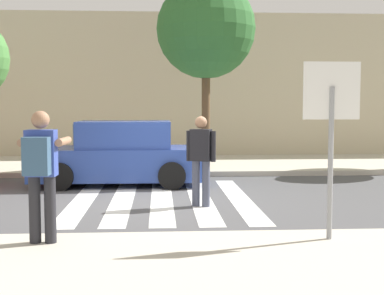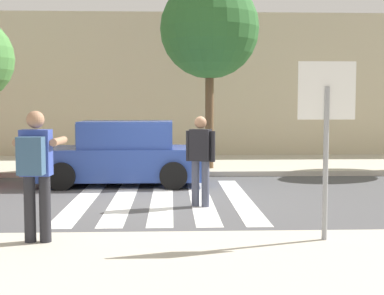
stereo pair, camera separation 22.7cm
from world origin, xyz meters
TOP-DOWN VIEW (x-y plane):
  - ground_plane at (0.00, 0.00)m, footprint 120.00×120.00m
  - sidewalk_far at (0.00, 6.00)m, footprint 60.00×4.80m
  - building_facade_far at (0.00, 10.40)m, footprint 56.00×4.00m
  - crosswalk_stripe_0 at (-1.60, 0.20)m, footprint 0.44×5.20m
  - crosswalk_stripe_1 at (-0.80, 0.20)m, footprint 0.44×5.20m
  - crosswalk_stripe_2 at (0.00, 0.20)m, footprint 0.44×5.20m
  - crosswalk_stripe_3 at (0.80, 0.20)m, footprint 0.44×5.20m
  - crosswalk_stripe_4 at (1.60, 0.20)m, footprint 0.44×5.20m
  - stop_sign at (2.23, -3.73)m, footprint 0.76×0.08m
  - photographer_with_backpack at (-1.57, -3.74)m, footprint 0.60×0.86m
  - pedestrian_crossing at (0.74, -0.63)m, footprint 0.55×0.36m
  - parked_car_blue at (-0.99, 2.30)m, footprint 4.10×1.92m
  - street_tree_center at (1.28, 4.44)m, footprint 2.78×2.78m

SIDE VIEW (x-z plane):
  - ground_plane at x=0.00m, z-range 0.00..0.00m
  - crosswalk_stripe_0 at x=-1.60m, z-range 0.00..0.01m
  - crosswalk_stripe_1 at x=-0.80m, z-range 0.00..0.01m
  - crosswalk_stripe_2 at x=0.00m, z-range 0.00..0.01m
  - crosswalk_stripe_3 at x=0.80m, z-range 0.00..0.01m
  - crosswalk_stripe_4 at x=1.60m, z-range 0.00..0.01m
  - sidewalk_far at x=0.00m, z-range 0.00..0.14m
  - parked_car_blue at x=-0.99m, z-range -0.05..1.50m
  - pedestrian_crossing at x=0.74m, z-range 0.11..1.84m
  - photographer_with_backpack at x=-1.57m, z-range 0.31..2.03m
  - stop_sign at x=2.23m, z-range 0.68..3.04m
  - building_facade_far at x=0.00m, z-range 0.00..5.21m
  - street_tree_center at x=1.28m, z-range 1.39..6.70m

